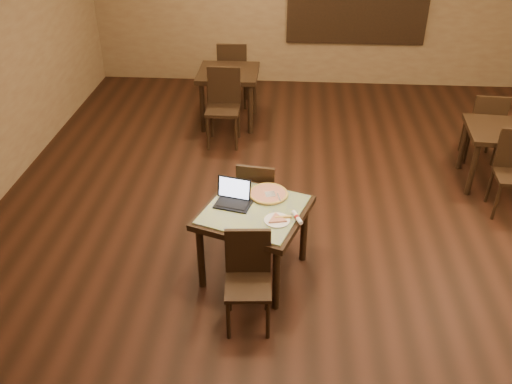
# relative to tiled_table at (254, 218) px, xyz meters

# --- Properties ---
(ground) EXTENTS (10.00, 10.00, 0.00)m
(ground) POSITION_rel_tiled_table_xyz_m (0.85, 0.25, -0.66)
(ground) COLOR black
(ground) RESTS_ON ground
(tiled_table) EXTENTS (1.17, 1.17, 0.76)m
(tiled_table) POSITION_rel_tiled_table_xyz_m (0.00, 0.00, 0.00)
(tiled_table) COLOR black
(tiled_table) RESTS_ON ground
(chair_main_near) EXTENTS (0.42, 0.42, 0.91)m
(chair_main_near) POSITION_rel_tiled_table_xyz_m (-0.01, -0.62, -0.15)
(chair_main_near) COLOR black
(chair_main_near) RESTS_ON ground
(chair_main_far) EXTENTS (0.45, 0.45, 0.91)m
(chair_main_far) POSITION_rel_tiled_table_xyz_m (-0.01, 0.62, -0.15)
(chair_main_far) COLOR black
(chair_main_far) RESTS_ON ground
(laptop) EXTENTS (0.37, 0.32, 0.22)m
(laptop) POSITION_rel_tiled_table_xyz_m (-0.20, 0.10, 0.16)
(laptop) COLOR black
(laptop) RESTS_ON tiled_table
(plate) EXTENTS (0.23, 0.23, 0.01)m
(plate) POSITION_rel_tiled_table_xyz_m (0.22, -0.18, 0.11)
(plate) COLOR white
(plate) RESTS_ON tiled_table
(pizza_slice) EXTENTS (0.23, 0.23, 0.02)m
(pizza_slice) POSITION_rel_tiled_table_xyz_m (0.22, -0.18, 0.13)
(pizza_slice) COLOR beige
(pizza_slice) RESTS_ON plate
(pizza_pan) EXTENTS (0.36, 0.36, 0.01)m
(pizza_pan) POSITION_rel_tiled_table_xyz_m (0.12, 0.24, 0.11)
(pizza_pan) COLOR silver
(pizza_pan) RESTS_ON tiled_table
(pizza_whole) EXTENTS (0.38, 0.38, 0.03)m
(pizza_whole) POSITION_rel_tiled_table_xyz_m (0.12, 0.24, 0.12)
(pizza_whole) COLOR beige
(pizza_whole) RESTS_ON pizza_pan
(spatula) EXTENTS (0.15, 0.25, 0.01)m
(spatula) POSITION_rel_tiled_table_xyz_m (0.14, 0.22, 0.13)
(spatula) COLOR silver
(spatula) RESTS_ON pizza_whole
(napkin_roll) EXTENTS (0.11, 0.19, 0.04)m
(napkin_roll) POSITION_rel_tiled_table_xyz_m (0.40, -0.14, 0.12)
(napkin_roll) COLOR white
(napkin_roll) RESTS_ON tiled_table
(other_table_a) EXTENTS (0.86, 0.86, 0.75)m
(other_table_a) POSITION_rel_tiled_table_xyz_m (2.84, 1.92, -0.04)
(other_table_a) COLOR black
(other_table_a) RESTS_ON ground
(other_table_a_chair_far) EXTENTS (0.45, 0.45, 0.97)m
(other_table_a_chair_far) POSITION_rel_tiled_table_xyz_m (2.84, 2.49, -0.11)
(other_table_a_chair_far) COLOR black
(other_table_a_chair_far) RESTS_ON ground
(other_table_b) EXTENTS (0.88, 0.88, 0.82)m
(other_table_b) POSITION_rel_tiled_table_xyz_m (-0.64, 3.46, 0.02)
(other_table_b) COLOR black
(other_table_b) RESTS_ON ground
(other_table_b_chair_near) EXTENTS (0.46, 0.46, 1.06)m
(other_table_b_chair_near) POSITION_rel_tiled_table_xyz_m (-0.64, 2.84, -0.06)
(other_table_b_chair_near) COLOR black
(other_table_b_chair_near) RESTS_ON ground
(other_table_b_chair_far) EXTENTS (0.46, 0.46, 1.06)m
(other_table_b_chair_far) POSITION_rel_tiled_table_xyz_m (-0.64, 4.08, -0.06)
(other_table_b_chair_far) COLOR black
(other_table_b_chair_far) RESTS_ON ground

